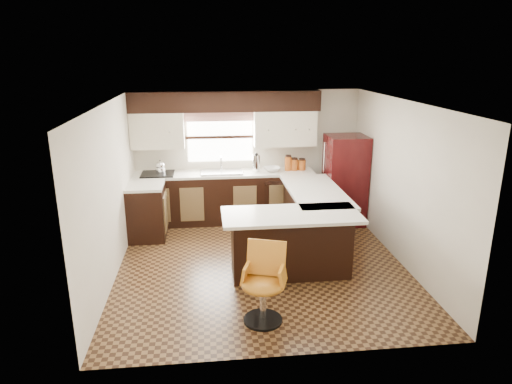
{
  "coord_description": "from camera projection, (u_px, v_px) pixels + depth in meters",
  "views": [
    {
      "loc": [
        -0.77,
        -6.2,
        3.04
      ],
      "look_at": [
        -0.03,
        0.45,
        1.0
      ],
      "focal_mm": 32.0,
      "sensor_mm": 36.0,
      "label": 1
    }
  ],
  "objects": [
    {
      "name": "kettle",
      "position": [
        160.0,
        167.0,
        8.17
      ],
      "size": [
        0.18,
        0.18,
        0.24
      ],
      "primitive_type": null,
      "color": "silver",
      "rests_on": "cooktop"
    },
    {
      "name": "upper_cab_right",
      "position": [
        285.0,
        128.0,
        8.36
      ],
      "size": [
        1.14,
        0.35,
        0.64
      ],
      "primitive_type": "cube",
      "color": "beige",
      "rests_on": "wall_back"
    },
    {
      "name": "peninsula_return",
      "position": [
        291.0,
        244.0,
        6.44
      ],
      "size": [
        1.65,
        0.6,
        0.9
      ],
      "primitive_type": "cube",
      "color": "black",
      "rests_on": "floor"
    },
    {
      "name": "cooktop",
      "position": [
        158.0,
        174.0,
        8.2
      ],
      "size": [
        0.58,
        0.5,
        0.02
      ],
      "primitive_type": "cube",
      "color": "black",
      "rests_on": "counter_back"
    },
    {
      "name": "upper_cab_left",
      "position": [
        157.0,
        130.0,
        8.12
      ],
      "size": [
        0.94,
        0.35,
        0.64
      ],
      "primitive_type": "cube",
      "color": "beige",
      "rests_on": "wall_back"
    },
    {
      "name": "dishwasher",
      "position": [
        280.0,
        202.0,
        8.34
      ],
      "size": [
        0.58,
        0.03,
        0.78
      ],
      "primitive_type": "cube",
      "color": "black",
      "rests_on": "floor"
    },
    {
      "name": "canister_large",
      "position": [
        288.0,
        164.0,
        8.46
      ],
      "size": [
        0.13,
        0.13,
        0.26
      ],
      "primitive_type": "cylinder",
      "color": "#9E4915",
      "rests_on": "counter_back"
    },
    {
      "name": "counter_left",
      "position": [
        145.0,
        186.0,
        7.59
      ],
      "size": [
        0.6,
        0.7,
        0.04
      ],
      "primitive_type": "cube",
      "color": "silver",
      "rests_on": "base_cab_left"
    },
    {
      "name": "counter_pen_long",
      "position": [
        315.0,
        191.0,
        7.29
      ],
      "size": [
        0.84,
        1.95,
        0.04
      ],
      "primitive_type": "cube",
      "color": "silver",
      "rests_on": "peninsula_long"
    },
    {
      "name": "sink",
      "position": [
        222.0,
        172.0,
        8.32
      ],
      "size": [
        0.75,
        0.45,
        0.03
      ],
      "primitive_type": "cube",
      "color": "#B2B2B7",
      "rests_on": "counter_back"
    },
    {
      "name": "wall_left",
      "position": [
        111.0,
        192.0,
        6.29
      ],
      "size": [
        0.0,
        4.4,
        4.4
      ],
      "primitive_type": "plane",
      "rotation": [
        1.57,
        0.0,
        1.57
      ],
      "color": "beige",
      "rests_on": "floor"
    },
    {
      "name": "percolator",
      "position": [
        256.0,
        163.0,
        8.37
      ],
      "size": [
        0.15,
        0.15,
        0.31
      ],
      "primitive_type": "cylinder",
      "color": "silver",
      "rests_on": "counter_back"
    },
    {
      "name": "base_cab_back",
      "position": [
        225.0,
        198.0,
        8.49
      ],
      "size": [
        3.3,
        0.6,
        0.9
      ],
      "primitive_type": "cube",
      "color": "black",
      "rests_on": "floor"
    },
    {
      "name": "wall_front",
      "position": [
        289.0,
        251.0,
        4.43
      ],
      "size": [
        4.4,
        0.0,
        4.4
      ],
      "primitive_type": "plane",
      "rotation": [
        -1.57,
        0.0,
        0.0
      ],
      "color": "beige",
      "rests_on": "floor"
    },
    {
      "name": "base_cab_left",
      "position": [
        147.0,
        212.0,
        7.73
      ],
      "size": [
        0.6,
        0.7,
        0.9
      ],
      "primitive_type": "cube",
      "color": "black",
      "rests_on": "floor"
    },
    {
      "name": "valance",
      "position": [
        220.0,
        116.0,
        8.28
      ],
      "size": [
        1.3,
        0.06,
        0.18
      ],
      "primitive_type": "cube",
      "color": "#D19B93",
      "rests_on": "wall_back"
    },
    {
      "name": "wall_right",
      "position": [
        402.0,
        183.0,
        6.74
      ],
      "size": [
        0.0,
        4.4,
        4.4
      ],
      "primitive_type": "plane",
      "rotation": [
        1.57,
        0.0,
        -1.57
      ],
      "color": "beige",
      "rests_on": "floor"
    },
    {
      "name": "floor",
      "position": [
        261.0,
        264.0,
        6.87
      ],
      "size": [
        4.4,
        4.4,
        0.0
      ],
      "primitive_type": "plane",
      "color": "#49301A",
      "rests_on": "ground"
    },
    {
      "name": "wall_back",
      "position": [
        247.0,
        155.0,
        8.61
      ],
      "size": [
        4.4,
        0.0,
        4.4
      ],
      "primitive_type": "plane",
      "rotation": [
        1.57,
        0.0,
        0.0
      ],
      "color": "beige",
      "rests_on": "floor"
    },
    {
      "name": "canister_small",
      "position": [
        302.0,
        165.0,
        8.5
      ],
      "size": [
        0.14,
        0.14,
        0.19
      ],
      "primitive_type": "cylinder",
      "color": "#9E4915",
      "rests_on": "counter_back"
    },
    {
      "name": "counter_pen_return",
      "position": [
        291.0,
        215.0,
        6.22
      ],
      "size": [
        1.89,
        0.84,
        0.04
      ],
      "primitive_type": "cube",
      "color": "silver",
      "rests_on": "peninsula_return"
    },
    {
      "name": "mixing_bowl",
      "position": [
        272.0,
        169.0,
        8.43
      ],
      "size": [
        0.35,
        0.35,
        0.07
      ],
      "primitive_type": "imported",
      "rotation": [
        0.0,
        0.0,
        0.17
      ],
      "color": "white",
      "rests_on": "counter_back"
    },
    {
      "name": "peninsula_long",
      "position": [
        311.0,
        219.0,
        7.43
      ],
      "size": [
        0.6,
        1.95,
        0.9
      ],
      "primitive_type": "cube",
      "color": "black",
      "rests_on": "floor"
    },
    {
      "name": "canister_med",
      "position": [
        294.0,
        165.0,
        8.48
      ],
      "size": [
        0.14,
        0.14,
        0.2
      ],
      "primitive_type": "cylinder",
      "color": "#9E4915",
      "rests_on": "counter_back"
    },
    {
      "name": "window_pane",
      "position": [
        220.0,
        137.0,
        8.43
      ],
      "size": [
        1.2,
        0.02,
        0.9
      ],
      "primitive_type": "cube",
      "color": "white",
      "rests_on": "wall_back"
    },
    {
      "name": "soffit",
      "position": [
        225.0,
        101.0,
        8.1
      ],
      "size": [
        3.4,
        0.35,
        0.36
      ],
      "primitive_type": "cube",
      "color": "black",
      "rests_on": "wall_back"
    },
    {
      "name": "refrigerator",
      "position": [
        345.0,
        180.0,
        8.31
      ],
      "size": [
        0.7,
        0.67,
        1.64
      ],
      "primitive_type": "cube",
      "color": "#36080A",
      "rests_on": "floor"
    },
    {
      "name": "counter_back",
      "position": [
        224.0,
        174.0,
        8.36
      ],
      "size": [
        3.3,
        0.6,
        0.04
      ],
      "primitive_type": "cube",
      "color": "silver",
      "rests_on": "base_cab_back"
    },
    {
      "name": "ceiling",
      "position": [
        262.0,
        102.0,
        6.17
      ],
      "size": [
        4.4,
        4.4,
        0.0
      ],
      "primitive_type": "plane",
      "rotation": [
        3.14,
        0.0,
        0.0
      ],
      "color": "silver",
      "rests_on": "wall_back"
    },
    {
      "name": "bar_chair",
      "position": [
        263.0,
        285.0,
        5.26
      ],
      "size": [
        0.64,
        0.64,
        0.94
      ],
      "primitive_type": null,
      "rotation": [
        0.0,
        0.0,
        -0.32
      ],
      "color": "orange",
      "rests_on": "floor"
    }
  ]
}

